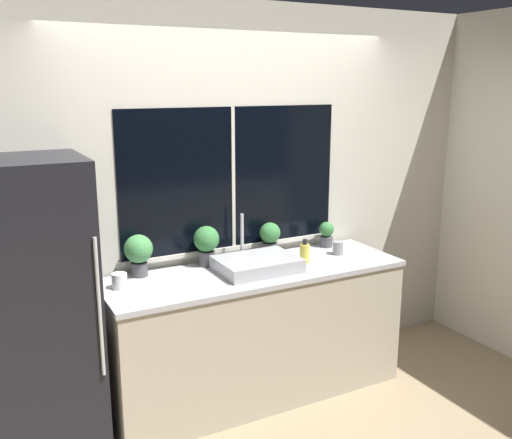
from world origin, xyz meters
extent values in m
plane|color=#937F60|center=(0.00, 0.00, 0.00)|extent=(14.00, 14.00, 0.00)
cube|color=beige|center=(0.00, 0.70, 1.35)|extent=(8.00, 0.06, 2.70)
cube|color=black|center=(0.00, 0.66, 1.50)|extent=(1.65, 0.01, 0.99)
cube|color=beige|center=(0.00, 0.65, 1.50)|extent=(0.02, 0.01, 0.99)
cube|color=beige|center=(0.00, 0.65, 0.99)|extent=(1.71, 0.04, 0.03)
cube|color=beige|center=(2.08, 1.50, 1.35)|extent=(0.06, 7.00, 2.70)
cube|color=#B2A893|center=(0.00, 0.31, 0.44)|extent=(2.05, 0.63, 0.89)
cube|color=#ADADB2|center=(0.00, 0.31, 0.90)|extent=(2.07, 0.65, 0.03)
cube|color=black|center=(-1.44, 0.35, 0.88)|extent=(0.72, 0.65, 1.76)
cylinder|color=silver|center=(-1.12, 0.01, 0.97)|extent=(0.02, 0.02, 0.79)
cube|color=#ADADB2|center=(0.00, 0.29, 0.97)|extent=(0.53, 0.39, 0.09)
cylinder|color=#B7B7BC|center=(0.00, 0.52, 0.94)|extent=(0.04, 0.04, 0.03)
cylinder|color=#B7B7BC|center=(0.00, 0.52, 1.11)|extent=(0.02, 0.02, 0.32)
cylinder|color=#4C4C51|center=(-0.73, 0.56, 0.97)|extent=(0.10, 0.10, 0.09)
sphere|color=#478E4C|center=(-0.73, 0.56, 1.11)|extent=(0.19, 0.19, 0.19)
cylinder|color=#4C4C51|center=(-0.26, 0.56, 0.97)|extent=(0.11, 0.11, 0.10)
sphere|color=#387A3D|center=(-0.26, 0.56, 1.11)|extent=(0.18, 0.18, 0.18)
cylinder|color=#4C4C51|center=(0.24, 0.56, 0.97)|extent=(0.12, 0.12, 0.10)
sphere|color=#387A3D|center=(0.24, 0.56, 1.09)|extent=(0.15, 0.15, 0.15)
cylinder|color=#4C4C51|center=(0.74, 0.56, 0.96)|extent=(0.10, 0.10, 0.08)
sphere|color=#387A3D|center=(0.74, 0.56, 1.06)|extent=(0.11, 0.11, 0.11)
cylinder|color=#DBD14C|center=(0.37, 0.29, 0.99)|extent=(0.07, 0.07, 0.13)
cylinder|color=black|center=(0.37, 0.29, 1.07)|extent=(0.03, 0.03, 0.04)
cylinder|color=white|center=(-0.91, 0.39, 0.97)|extent=(0.09, 0.09, 0.10)
cylinder|color=gray|center=(0.70, 0.35, 0.97)|extent=(0.08, 0.08, 0.10)
camera|label=1|loc=(-1.71, -2.93, 2.16)|focal=40.00mm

